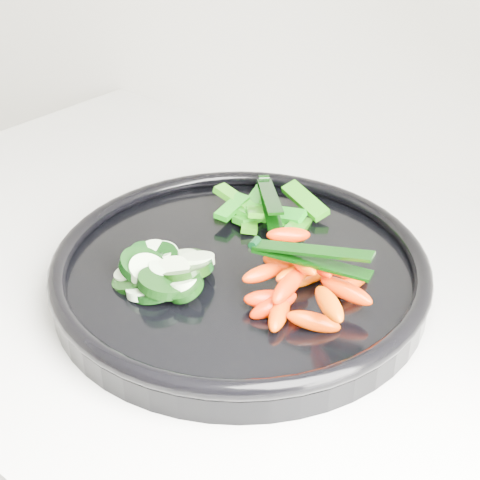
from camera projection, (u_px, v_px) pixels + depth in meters
The scene contains 6 objects.
veggie_tray at pixel (240, 269), 0.67m from camera, with size 0.41×0.41×0.04m.
cucumber_pile at pixel (162, 268), 0.65m from camera, with size 0.12×0.11×0.04m.
carrot_pile at pixel (303, 285), 0.60m from camera, with size 0.14×0.13×0.05m.
pepper_pile at pixel (266, 211), 0.74m from camera, with size 0.12×0.11×0.03m.
tong_carrot at pixel (308, 255), 0.59m from camera, with size 0.11×0.04×0.02m.
tong_pepper at pixel (269, 199), 0.73m from camera, with size 0.09×0.09×0.02m.
Camera 1 is at (-0.13, 1.25, 1.33)m, focal length 50.00 mm.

